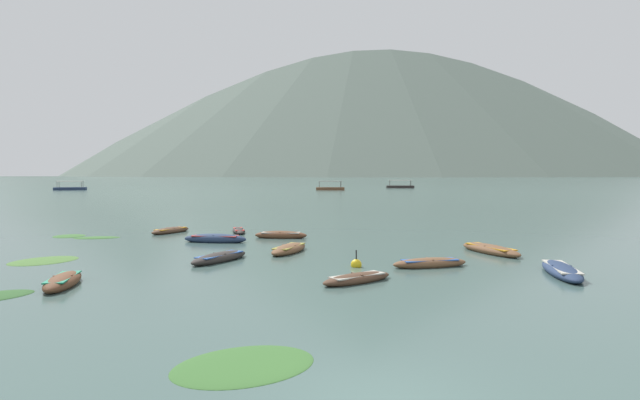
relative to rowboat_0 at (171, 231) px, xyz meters
The scene contains 23 objects.
ground_plane 1472.20m from the rowboat_0, 89.59° to the left, with size 6000.00×6000.00×0.00m, color #425B56.
mountain_1 1781.73m from the rowboat_0, 107.20° to the left, with size 1131.38×1131.38×351.17m, color #56665B.
mountain_2 1373.74m from the rowboat_0, 81.88° to the left, with size 1473.42×1473.42×490.71m, color #56665B.
mountain_3 1937.14m from the rowboat_0, 62.26° to the left, with size 868.36×868.36×226.11m, color #56665B.
rowboat_0 is the anchor object (origin of this frame).
rowboat_1 13.31m from the rowboat_0, 66.71° to the right, with size 2.87×3.82×0.52m.
rowboat_2 21.76m from the rowboat_0, 28.21° to the right, with size 2.46×4.58×0.56m.
rowboat_3 20.59m from the rowboat_0, 43.51° to the right, with size 3.66×1.69×0.51m.
rowboat_4 20.70m from the rowboat_0, 56.97° to the right, with size 3.22×2.59×0.44m.
rowboat_5 12.82m from the rowboat_0, 48.22° to the right, with size 2.47×3.89×0.54m.
rowboat_6 4.82m from the rowboat_0, ahead, with size 1.45×3.27×0.40m.
rowboat_7 8.59m from the rowboat_0, 22.84° to the right, with size 3.54×1.52×0.57m.
rowboat_8 6.57m from the rowboat_0, 52.87° to the right, with size 4.06×1.82×0.64m.
rowboat_9 25.70m from the rowboat_0, 39.18° to the right, with size 2.15×4.70×0.54m.
rowboat_10 17.55m from the rowboat_0, 89.15° to the right, with size 1.39×3.33×0.56m.
ferry_0 112.79m from the rowboat_0, 116.44° to the left, with size 8.05×4.36×2.54m.
ferry_1 99.19m from the rowboat_0, 79.75° to the left, with size 7.43×2.87×2.54m.
ferry_2 123.96m from the rowboat_0, 71.16° to the left, with size 8.53×3.72×2.54m.
mooring_buoy 18.24m from the rowboat_0, 50.40° to the right, with size 0.49×0.49×0.91m.
weed_patch_0 6.54m from the rowboat_0, 164.15° to the right, with size 2.02×2.08×0.14m, color #38662D.
weed_patch_3 12.25m from the rowboat_0, 104.97° to the right, with size 3.19×2.47×0.14m, color #477033.
weed_patch_5 27.06m from the rowboat_0, 73.22° to the right, with size 3.20×2.42×0.14m, color #38662D.
weed_patch_6 4.96m from the rowboat_0, 145.63° to the right, with size 2.90×1.26×0.14m, color #38662D.
Camera 1 is at (-1.50, -9.20, 4.16)m, focal length 29.10 mm.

